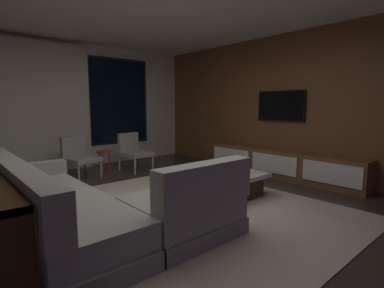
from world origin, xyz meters
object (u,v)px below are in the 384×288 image
Objects in this scene: book_stack_on_coffee_table at (219,171)px; sectional_couch at (90,210)px; accent_chair_near_window at (133,150)px; side_stool at (104,155)px; accent_chair_by_curtain at (78,155)px; media_console at (282,164)px; coffee_table at (216,183)px; mounted_tv at (281,106)px.

sectional_couch is at bearing 179.56° from book_stack_on_coffee_table.
side_stool is (-0.61, 0.08, -0.06)m from accent_chair_near_window.
sectional_couch reaches higher than accent_chair_by_curtain.
accent_chair_near_window reaches higher than side_stool.
accent_chair_by_curtain is (-1.02, 2.63, 0.02)m from book_stack_on_coffee_table.
media_console is at bearing 3.29° from book_stack_on_coffee_table.
accent_chair_near_window and accent_chair_by_curtain have the same top height.
coffee_table is 1.49× the size of accent_chair_near_window.
accent_chair_by_curtain is at bearing 114.64° from coffee_table.
coffee_table is 2.40m from accent_chair_near_window.
mounted_tv reaches higher than media_console.
accent_chair_by_curtain is 3.95m from mounted_tv.
coffee_table is at bearing 3.99° from sectional_couch.
sectional_couch is at bearing -176.01° from coffee_table.
mounted_tv reaches higher than coffee_table.
side_stool is at bearing 101.21° from book_stack_on_coffee_table.
accent_chair_by_curtain is (-1.11, 0.09, 0.00)m from accent_chair_near_window.
mounted_tv is at bearing -48.94° from accent_chair_near_window.
mounted_tv is (1.92, 0.15, 1.16)m from coffee_table.
media_console is at bearing -132.40° from mounted_tv.
book_stack_on_coffee_table is at bearing -78.79° from side_stool.
side_stool is at bearing 133.37° from media_console.
accent_chair_near_window is at bearing 88.03° from book_stack_on_coffee_table.
accent_chair_near_window is at bearing 125.97° from media_console.
media_console is at bearing -41.31° from accent_chair_by_curtain.
sectional_couch is 2.76m from accent_chair_by_curtain.
sectional_couch is 4.07m from mounted_tv.
accent_chair_by_curtain is at bearing 175.27° from accent_chair_near_window.
sectional_couch reaches higher than coffee_table.
sectional_couch is 0.81× the size of media_console.
book_stack_on_coffee_table is at bearing -171.48° from mounted_tv.
coffee_table is at bearing 178.43° from media_console.
coffee_table is 2.55m from side_stool.
sectional_couch is 2.16× the size of coffee_table.
book_stack_on_coffee_table is 0.27× the size of mounted_tv.
accent_chair_near_window is 1.00× the size of accent_chair_by_curtain.
mounted_tv is (0.18, 0.20, 1.10)m from media_console.
sectional_couch is 3.73m from media_console.
accent_chair_near_window is (-0.03, 2.38, 0.25)m from coffee_table.
media_console reaches higher than side_stool.
coffee_table is 0.37× the size of media_console.
media_console is at bearing 1.41° from sectional_couch.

